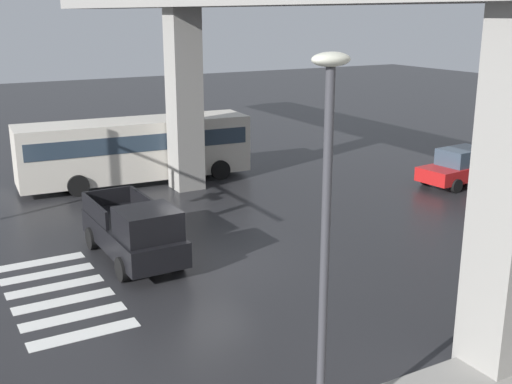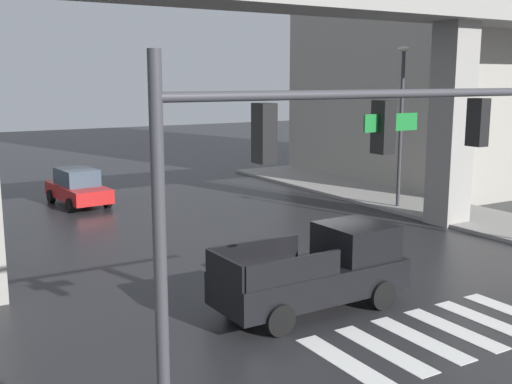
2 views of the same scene
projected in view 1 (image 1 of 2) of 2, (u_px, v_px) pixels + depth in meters
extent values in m
plane|color=#232326|center=(208.00, 263.00, 20.55)|extent=(120.00, 120.00, 0.00)
cube|color=silver|center=(40.00, 262.00, 20.63)|extent=(0.55, 2.80, 0.01)
cube|color=silver|center=(47.00, 274.00, 19.71)|extent=(0.55, 2.80, 0.01)
cube|color=silver|center=(55.00, 287.00, 18.78)|extent=(0.55, 2.80, 0.01)
cube|color=silver|center=(64.00, 301.00, 17.86)|extent=(0.55, 2.80, 0.01)
cube|color=silver|center=(74.00, 317.00, 16.94)|extent=(0.55, 2.80, 0.01)
cube|color=silver|center=(84.00, 334.00, 16.02)|extent=(0.55, 2.80, 0.01)
cube|color=gray|center=(184.00, 101.00, 28.32)|extent=(1.30, 1.30, 8.04)
cube|color=gray|center=(512.00, 199.00, 13.50)|extent=(1.30, 1.30, 8.04)
cube|color=black|center=(133.00, 236.00, 20.77)|extent=(5.14, 2.00, 0.80)
cube|color=black|center=(148.00, 224.00, 19.34)|extent=(1.73, 1.78, 0.90)
cube|color=#3F5160|center=(153.00, 228.00, 18.95)|extent=(0.13, 1.67, 0.77)
cube|color=black|center=(144.00, 203.00, 21.96)|extent=(2.65, 0.15, 0.60)
cube|color=black|center=(95.00, 211.00, 21.11)|extent=(2.65, 0.15, 0.60)
cube|color=black|center=(108.00, 197.00, 22.66)|extent=(0.13, 1.75, 0.60)
cylinder|color=black|center=(178.00, 258.00, 20.01)|extent=(0.77, 0.29, 0.76)
cylinder|color=black|center=(123.00, 269.00, 19.13)|extent=(0.77, 0.29, 0.76)
cylinder|color=black|center=(142.00, 229.00, 22.63)|extent=(0.77, 0.29, 0.76)
cylinder|color=black|center=(92.00, 238.00, 21.75)|extent=(0.77, 0.29, 0.76)
cube|color=beige|center=(135.00, 149.00, 29.94)|extent=(3.24, 10.95, 2.70)
cube|color=#2D3D4C|center=(135.00, 139.00, 29.81)|extent=(3.24, 10.41, 0.76)
cube|color=#2D3D4C|center=(239.00, 133.00, 32.05)|extent=(2.25, 0.24, 1.49)
cylinder|color=black|center=(202.00, 160.00, 32.87)|extent=(0.42, 0.98, 0.96)
cylinder|color=black|center=(220.00, 170.00, 30.75)|extent=(0.42, 0.98, 0.96)
cylinder|color=black|center=(69.00, 173.00, 30.09)|extent=(0.42, 0.98, 0.96)
cylinder|color=black|center=(78.00, 185.00, 27.96)|extent=(0.42, 0.98, 0.96)
cube|color=red|center=(460.00, 171.00, 29.82)|extent=(2.14, 4.44, 0.64)
cube|color=#384756|center=(463.00, 156.00, 29.69)|extent=(1.69, 2.36, 0.76)
cylinder|color=black|center=(456.00, 186.00, 28.50)|extent=(0.30, 0.66, 0.64)
cylinder|color=black|center=(426.00, 178.00, 29.87)|extent=(0.30, 0.66, 0.64)
cylinder|color=black|center=(493.00, 177.00, 29.95)|extent=(0.30, 0.66, 0.64)
cylinder|color=black|center=(463.00, 170.00, 31.32)|extent=(0.30, 0.66, 0.64)
cylinder|color=#38383D|center=(324.00, 272.00, 11.02)|extent=(0.16, 0.16, 7.00)
ellipsoid|color=beige|center=(331.00, 59.00, 10.03)|extent=(0.44, 0.70, 0.24)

